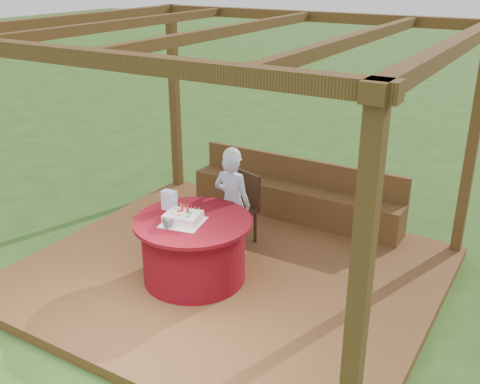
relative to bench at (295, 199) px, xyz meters
name	(u,v)px	position (x,y,z in m)	size (l,w,h in m)	color
ground	(229,279)	(0.00, -1.72, -0.38)	(60.00, 60.00, 0.00)	#2C541C
deck	(229,274)	(0.00, -1.72, -0.32)	(4.50, 4.00, 0.12)	brown
pergola	(227,70)	(0.00, -1.72, 2.02)	(4.50, 4.00, 2.72)	brown
bench	(295,199)	(0.00, 0.00, 0.00)	(3.00, 0.42, 0.80)	brown
table	(194,249)	(-0.23, -2.07, 0.10)	(1.28, 1.28, 0.72)	maroon
chair	(240,204)	(-0.28, -0.99, 0.23)	(0.55, 0.55, 0.89)	#341C10
elderly_woman	(232,201)	(-0.20, -1.31, 0.40)	(0.48, 0.32, 1.33)	#A4C8F3
birthday_cake	(183,218)	(-0.28, -2.18, 0.51)	(0.49, 0.49, 0.18)	white
gift_bag	(169,200)	(-0.61, -1.97, 0.56)	(0.15, 0.10, 0.22)	#F19CDE
drinking_glass	(167,223)	(-0.34, -2.36, 0.51)	(0.11, 0.11, 0.10)	white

